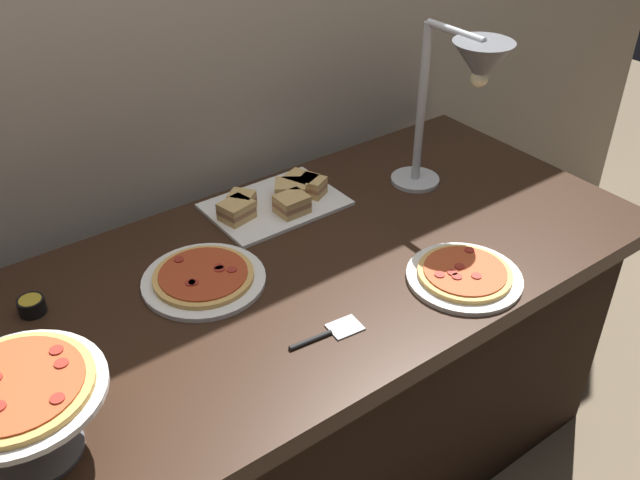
{
  "coord_description": "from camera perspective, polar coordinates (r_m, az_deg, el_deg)",
  "views": [
    {
      "loc": [
        -0.72,
        -1.12,
        1.76
      ],
      "look_at": [
        0.1,
        0.0,
        0.81
      ],
      "focal_mm": 39.1,
      "sensor_mm": 36.0,
      "label": 1
    }
  ],
  "objects": [
    {
      "name": "ground_plane",
      "position": [
        2.21,
        -2.29,
        -18.57
      ],
      "size": [
        8.0,
        8.0,
        0.0
      ],
      "primitive_type": "plane",
      "color": "brown"
    },
    {
      "name": "back_wall",
      "position": [
        1.86,
        -12.33,
        16.05
      ],
      "size": [
        4.4,
        0.04,
        2.4
      ],
      "primitive_type": "cube",
      "color": "tan",
      "rests_on": "ground_plane"
    },
    {
      "name": "buffet_table",
      "position": [
        1.91,
        -2.55,
        -11.61
      ],
      "size": [
        1.9,
        0.84,
        0.76
      ],
      "color": "black",
      "rests_on": "ground_plane"
    },
    {
      "name": "heat_lamp",
      "position": [
        1.8,
        12.05,
        12.89
      ],
      "size": [
        0.15,
        0.33,
        0.47
      ],
      "color": "#B7BABF",
      "rests_on": "buffet_table"
    },
    {
      "name": "pizza_plate_front",
      "position": [
        1.67,
        11.73,
        -2.84
      ],
      "size": [
        0.27,
        0.27,
        0.03
      ],
      "color": "white",
      "rests_on": "buffet_table"
    },
    {
      "name": "pizza_plate_center",
      "position": [
        1.65,
        -9.5,
        -3.09
      ],
      "size": [
        0.29,
        0.29,
        0.03
      ],
      "color": "white",
      "rests_on": "buffet_table"
    },
    {
      "name": "pizza_plate_raised_stand",
      "position": [
        1.28,
        -23.44,
        -11.66
      ],
      "size": [
        0.3,
        0.3,
        0.17
      ],
      "color": "#595B60",
      "rests_on": "buffet_table"
    },
    {
      "name": "sandwich_platter",
      "position": [
        1.9,
        -3.42,
        3.36
      ],
      "size": [
        0.36,
        0.25,
        0.06
      ],
      "color": "white",
      "rests_on": "buffet_table"
    },
    {
      "name": "sauce_cup_near",
      "position": [
        1.66,
        -22.54,
        -4.96
      ],
      "size": [
        0.06,
        0.06,
        0.04
      ],
      "color": "black",
      "rests_on": "buffet_table"
    },
    {
      "name": "serving_spatula",
      "position": [
        1.49,
        0.72,
        -7.66
      ],
      "size": [
        0.17,
        0.06,
        0.01
      ],
      "color": "#B7BABF",
      "rests_on": "buffet_table"
    }
  ]
}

